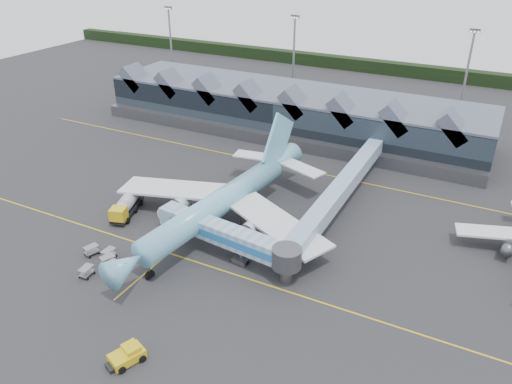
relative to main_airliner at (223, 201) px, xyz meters
The scene contains 10 objects.
ground 6.01m from the main_airliner, 137.66° to the right, with size 260.00×260.00×0.00m, color #272729.
taxi_stripes 8.95m from the main_airliner, 113.11° to the left, with size 120.00×60.00×0.01m.
tree_line_far 107.27m from the main_airliner, 91.64° to the left, with size 260.00×4.00×4.00m, color black.
terminal 45.29m from the main_airliner, 100.35° to the left, with size 90.00×22.25×12.52m.
light_masts 63.15m from the main_airliner, 73.36° to the left, with size 132.40×42.56×22.45m.
main_airliner is the anchor object (origin of this frame).
jet_bridge 10.22m from the main_airliner, 49.45° to the right, with size 23.88×6.00×5.28m.
fuel_truck 16.98m from the main_airliner, 165.65° to the right, with size 5.23×9.82×3.31m.
pushback_tug 30.63m from the main_airliner, 79.86° to the right, with size 3.76×4.65×1.87m.
baggage_carts 20.45m from the main_airliner, 119.36° to the right, with size 7.14×6.84×1.42m.
Camera 1 is at (39.71, -56.50, 42.71)m, focal length 35.00 mm.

